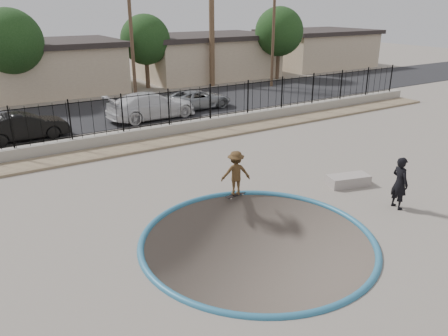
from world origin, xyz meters
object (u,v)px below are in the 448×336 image
car_b (24,127)px  car_d (198,99)px  skater (236,176)px  skateboard (236,195)px  concrete_ledge (348,180)px  car_c (152,105)px  videographer (400,183)px

car_b → car_d: car_b is taller
skater → skateboard: (0.00, 0.00, -0.76)m
concrete_ledge → car_b: bearing=126.6°
car_c → concrete_ledge: bearing=-173.9°
car_c → car_b: bearing=92.3°
car_c → car_d: size_ratio=1.21×
videographer → concrete_ledge: bearing=7.1°
skater → car_d: (5.61, 13.04, -0.15)m
car_c → skateboard: bearing=167.4°
videographer → car_c: (-2.20, 15.86, -0.09)m
skateboard → car_c: size_ratio=0.16×
skateboard → videographer: (4.17, -3.69, 0.85)m
car_b → car_c: (7.25, 0.73, 0.09)m
skater → concrete_ledge: size_ratio=1.02×
concrete_ledge → car_d: bearing=84.6°
car_b → car_c: bearing=-88.1°
car_d → videographer: bearing=173.1°
skater → concrete_ledge: bearing=-178.0°
videographer → car_d: (1.44, 16.73, -0.25)m
skater → skateboard: 0.76m
concrete_ledge → car_c: car_c is taller
skater → car_d: bearing=-92.8°
videographer → concrete_ledge: (0.08, 2.27, -0.71)m
car_c → skater: bearing=167.4°
videographer → car_d: videographer is taller
car_c → car_d: 3.75m
videographer → skateboard: bearing=57.7°
skateboard → concrete_ledge: size_ratio=0.53×
skateboard → videographer: size_ratio=0.46×
car_b → car_d: (10.89, 1.60, -0.07)m
skater → concrete_ledge: (4.26, -1.42, -0.61)m
skateboard → videographer: bearing=-48.9°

